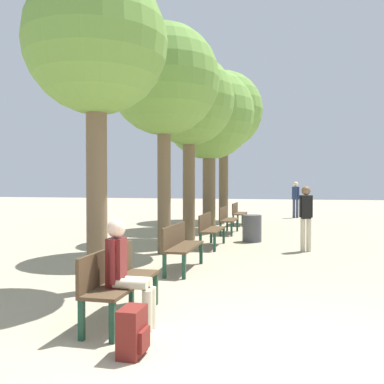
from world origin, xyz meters
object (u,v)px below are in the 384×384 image
bench_row_1 (180,243)px  tree_row_2 (189,101)px  tree_row_0 (96,46)px  trash_bin (252,228)px  tree_row_1 (164,81)px  tree_row_3 (209,115)px  tree_row_4 (224,111)px  person_seated (126,270)px  pedestrian_near (306,214)px  backpack (133,332)px  pedestrian_mid (296,197)px  bench_row_2 (210,227)px  bench_row_4 (238,212)px  bench_row_3 (227,218)px  bench_row_0 (117,277)px

bench_row_1 → tree_row_2: size_ratio=0.28×
tree_row_0 → tree_row_2: size_ratio=0.91×
tree_row_0 → trash_bin: 7.21m
tree_row_1 → tree_row_2: 2.51m
tree_row_1 → tree_row_0: bearing=-90.0°
tree_row_3 → tree_row_4: tree_row_4 is taller
tree_row_3 → tree_row_2: bearing=-90.0°
person_seated → pedestrian_near: bearing=70.4°
bench_row_1 → backpack: 4.07m
tree_row_1 → pedestrian_mid: 12.14m
bench_row_2 → tree_row_1: bearing=-124.3°
backpack → bench_row_4: bearing=92.5°
bench_row_1 → pedestrian_near: pedestrian_near is taller
tree_row_4 → bench_row_3: bearing=-79.9°
tree_row_3 → pedestrian_mid: tree_row_3 is taller
tree_row_1 → trash_bin: tree_row_1 is taller
person_seated → pedestrian_near: 6.55m
bench_row_0 → tree_row_0: size_ratio=0.31×
bench_row_0 → tree_row_1: size_ratio=0.28×
tree_row_4 → bench_row_4: bearing=-64.1°
bench_row_0 → tree_row_1: tree_row_1 is taller
bench_row_1 → bench_row_3: 6.08m
bench_row_1 → bench_row_2: 3.04m
tree_row_3 → person_seated: (1.08, -10.75, -3.45)m
tree_row_1 → tree_row_4: tree_row_4 is taller
bench_row_0 → bench_row_2: 6.08m
tree_row_2 → pedestrian_mid: size_ratio=3.15×
bench_row_1 → pedestrian_mid: bearing=80.1°
tree_row_0 → tree_row_4: (0.00, 12.67, 1.07)m
tree_row_1 → backpack: tree_row_1 is taller
bench_row_3 → tree_row_2: tree_row_2 is taller
bench_row_0 → bench_row_2: same height
tree_row_1 → tree_row_2: size_ratio=0.99×
backpack → pedestrian_near: bearing=75.0°
bench_row_1 → pedestrian_near: (2.42, 2.87, 0.39)m
person_seated → pedestrian_near: size_ratio=0.79×
person_seated → backpack: bearing=-63.3°
pedestrian_near → tree_row_3: bearing=125.5°
bench_row_3 → pedestrian_near: bearing=-53.0°
bench_row_4 → person_seated: bearing=-89.0°
tree_row_0 → backpack: tree_row_0 is taller
pedestrian_mid → tree_row_0: bearing=-101.9°
bench_row_0 → tree_row_0: bearing=124.5°
bench_row_0 → tree_row_1: (-0.86, 4.83, 3.54)m
bench_row_4 → bench_row_2: bearing=-90.0°
bench_row_1 → tree_row_4: bearing=94.5°
bench_row_1 → bench_row_3: bearing=90.0°
tree_row_4 → person_seated: tree_row_4 is taller
bench_row_3 → tree_row_2: size_ratio=0.28×
bench_row_1 → person_seated: 3.31m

